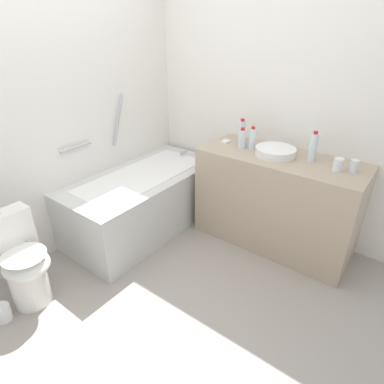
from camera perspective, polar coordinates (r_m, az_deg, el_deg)
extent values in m
plane|color=#9E9389|center=(2.66, -5.31, -18.23)|extent=(4.04, 4.04, 0.00)
cube|color=white|center=(2.96, -25.20, 11.60)|extent=(3.44, 0.10, 2.43)
cube|color=white|center=(3.25, 13.15, 14.70)|extent=(0.10, 2.81, 2.43)
cube|color=silver|center=(3.33, -8.35, -1.57)|extent=(1.63, 0.76, 0.59)
cube|color=white|center=(3.22, -8.66, 2.36)|extent=(1.34, 0.55, 0.09)
cylinder|color=#B0B0B5|center=(3.62, -1.59, 6.96)|extent=(0.09, 0.03, 0.03)
cylinder|color=#B0B0B5|center=(3.33, -12.92, 12.26)|extent=(0.19, 0.03, 0.49)
cylinder|color=#B0B0B5|center=(3.08, -19.80, 7.45)|extent=(0.32, 0.03, 0.03)
cylinder|color=white|center=(2.79, -26.77, -14.01)|extent=(0.27, 0.27, 0.37)
ellipsoid|color=white|center=(2.64, -27.19, -11.36)|extent=(0.32, 0.35, 0.15)
ellipsoid|color=white|center=(2.59, -27.60, -9.84)|extent=(0.31, 0.33, 0.02)
cube|color=white|center=(2.71, -30.08, -6.55)|extent=(0.38, 0.15, 0.35)
cube|color=tan|center=(3.10, 14.52, -1.54)|extent=(0.59, 1.43, 0.88)
cylinder|color=white|center=(2.92, 14.49, 6.92)|extent=(0.35, 0.35, 0.07)
cylinder|color=#ABABB0|center=(3.11, 16.10, 7.85)|extent=(0.02, 0.02, 0.06)
cylinder|color=#ABABB0|center=(3.05, 15.78, 8.09)|extent=(0.10, 0.02, 0.02)
cylinder|color=#ABABB0|center=(3.09, 17.10, 7.41)|extent=(0.03, 0.03, 0.04)
cylinder|color=#ABABB0|center=(3.13, 15.06, 7.94)|extent=(0.03, 0.03, 0.04)
cylinder|color=silver|center=(3.12, 8.77, 10.29)|extent=(0.07, 0.07, 0.22)
cylinder|color=red|center=(3.09, 8.93, 12.44)|extent=(0.04, 0.04, 0.02)
cylinder|color=silver|center=(2.86, 20.58, 7.34)|extent=(0.06, 0.06, 0.23)
cylinder|color=red|center=(2.82, 21.01, 9.77)|extent=(0.04, 0.04, 0.02)
cylinder|color=silver|center=(3.02, 8.81, 9.20)|extent=(0.07, 0.07, 0.17)
cylinder|color=red|center=(2.99, 8.95, 10.94)|extent=(0.04, 0.04, 0.02)
cylinder|color=silver|center=(3.02, 10.59, 9.18)|extent=(0.06, 0.06, 0.19)
cylinder|color=red|center=(2.98, 10.76, 11.07)|extent=(0.03, 0.03, 0.02)
cylinder|color=white|center=(2.80, 26.66, 4.14)|extent=(0.06, 0.06, 0.10)
cylinder|color=white|center=(2.76, 24.38, 4.40)|extent=(0.08, 0.08, 0.10)
cube|color=white|center=(3.17, 5.99, 8.84)|extent=(0.09, 0.06, 0.02)
cylinder|color=white|center=(2.82, -30.40, -17.91)|extent=(0.11, 0.11, 0.13)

